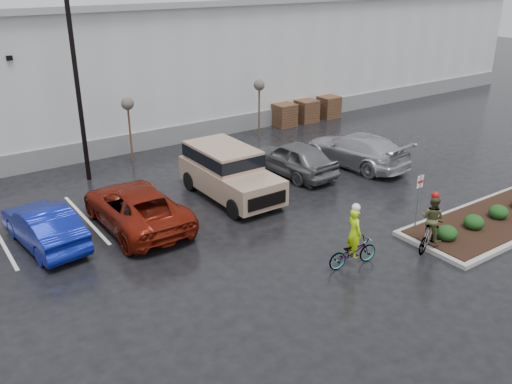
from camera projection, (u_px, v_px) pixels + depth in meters
ground at (339, 265)px, 17.23m from camera, size 120.00×120.00×0.00m
warehouse at (92, 59)px, 32.50m from camera, size 60.50×15.50×7.20m
wooded_ridge at (8, 34)px, 50.20m from camera, size 80.00×25.00×6.00m
lamppost at (73, 49)px, 22.04m from camera, size 0.50×1.00×9.22m
sapling_mid at (128, 107)px, 25.25m from camera, size 0.60×0.60×3.20m
sapling_east at (259, 88)px, 29.20m from camera, size 0.60×0.60×3.20m
pallet_stack_a at (284, 115)px, 32.06m from camera, size 1.20×1.20×1.35m
pallet_stack_b at (306, 111)px, 32.96m from camera, size 1.20×1.20×1.35m
pallet_stack_c at (328, 107)px, 33.90m from camera, size 1.20×1.20×1.35m
curb_island at (497, 220)px, 20.13m from camera, size 8.00×3.00×0.15m
mulch_bed at (497, 218)px, 20.09m from camera, size 7.60×2.60×0.04m
shrub_a at (447, 233)px, 18.42m from camera, size 0.70×0.70×0.52m
shrub_b at (474, 222)px, 19.21m from camera, size 0.70×0.70×0.52m
shrub_c at (499, 212)px, 20.00m from camera, size 0.70×0.70×0.52m
fire_lane_sign at (418, 196)px, 18.84m from camera, size 0.30×0.05×2.20m
car_blue at (44, 226)px, 18.25m from camera, size 1.98×4.47×1.43m
car_red at (136, 207)px, 19.61m from camera, size 2.52×5.47×1.52m
suv_tan at (231, 174)px, 21.91m from camera, size 2.20×5.10×2.06m
car_grey at (293, 158)px, 24.55m from camera, size 2.07×4.65×1.55m
car_far_silver at (356, 149)px, 25.65m from camera, size 2.82×5.61×1.56m
cyclist_hivis at (353, 246)px, 16.99m from camera, size 1.83×0.84×2.14m
cyclist_olive at (431, 228)px, 17.94m from camera, size 1.68×0.91×2.09m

